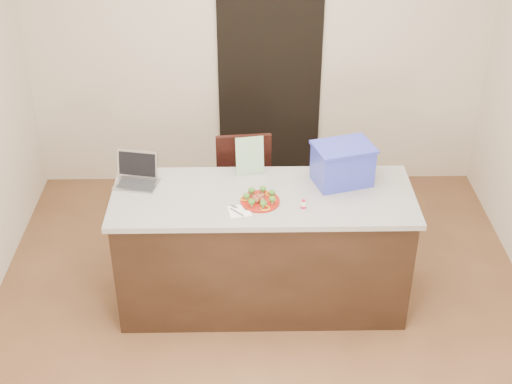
{
  "coord_description": "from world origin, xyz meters",
  "views": [
    {
      "loc": [
        -0.11,
        -3.81,
        3.51
      ],
      "look_at": [
        -0.05,
        0.2,
        0.98
      ],
      "focal_mm": 50.0,
      "sensor_mm": 36.0,
      "label": 1
    }
  ],
  "objects_px": {
    "chair": "(244,189)",
    "laptop": "(137,175)",
    "plate": "(260,201)",
    "yogurt_bottle": "(303,206)",
    "island": "(263,249)",
    "napkin": "(240,211)",
    "blue_box": "(343,164)"
  },
  "relations": [
    {
      "from": "napkin",
      "to": "blue_box",
      "type": "bearing_deg",
      "value": 26.77
    },
    {
      "from": "island",
      "to": "laptop",
      "type": "bearing_deg",
      "value": 167.63
    },
    {
      "from": "island",
      "to": "plate",
      "type": "relative_size",
      "value": 7.82
    },
    {
      "from": "plate",
      "to": "napkin",
      "type": "height_order",
      "value": "plate"
    },
    {
      "from": "island",
      "to": "plate",
      "type": "distance_m",
      "value": 0.48
    },
    {
      "from": "plate",
      "to": "yogurt_bottle",
      "type": "height_order",
      "value": "yogurt_bottle"
    },
    {
      "from": "island",
      "to": "laptop",
      "type": "distance_m",
      "value": 1.03
    },
    {
      "from": "plate",
      "to": "island",
      "type": "bearing_deg",
      "value": 76.2
    },
    {
      "from": "yogurt_bottle",
      "to": "blue_box",
      "type": "bearing_deg",
      "value": 49.87
    },
    {
      "from": "yogurt_bottle",
      "to": "laptop",
      "type": "relative_size",
      "value": 0.23
    },
    {
      "from": "napkin",
      "to": "plate",
      "type": "bearing_deg",
      "value": 37.64
    },
    {
      "from": "chair",
      "to": "napkin",
      "type": "bearing_deg",
      "value": -96.99
    },
    {
      "from": "island",
      "to": "laptop",
      "type": "xyz_separation_m",
      "value": [
        -0.87,
        0.19,
        0.51
      ]
    },
    {
      "from": "laptop",
      "to": "island",
      "type": "bearing_deg",
      "value": -0.8
    },
    {
      "from": "yogurt_bottle",
      "to": "laptop",
      "type": "distance_m",
      "value": 1.19
    },
    {
      "from": "laptop",
      "to": "napkin",
      "type": "bearing_deg",
      "value": -16.91
    },
    {
      "from": "laptop",
      "to": "blue_box",
      "type": "bearing_deg",
      "value": 10.38
    },
    {
      "from": "laptop",
      "to": "blue_box",
      "type": "height_order",
      "value": "blue_box"
    },
    {
      "from": "island",
      "to": "plate",
      "type": "xyz_separation_m",
      "value": [
        -0.02,
        -0.09,
        0.47
      ]
    },
    {
      "from": "laptop",
      "to": "blue_box",
      "type": "distance_m",
      "value": 1.42
    },
    {
      "from": "blue_box",
      "to": "chair",
      "type": "bearing_deg",
      "value": 127.39
    },
    {
      "from": "chair",
      "to": "laptop",
      "type": "bearing_deg",
      "value": -152.63
    },
    {
      "from": "island",
      "to": "yogurt_bottle",
      "type": "relative_size",
      "value": 27.49
    },
    {
      "from": "island",
      "to": "yogurt_bottle",
      "type": "distance_m",
      "value": 0.58
    },
    {
      "from": "island",
      "to": "napkin",
      "type": "xyz_separation_m",
      "value": [
        -0.16,
        -0.2,
        0.46
      ]
    },
    {
      "from": "yogurt_bottle",
      "to": "chair",
      "type": "relative_size",
      "value": 0.08
    },
    {
      "from": "chair",
      "to": "blue_box",
      "type": "bearing_deg",
      "value": -41.56
    },
    {
      "from": "blue_box",
      "to": "chair",
      "type": "relative_size",
      "value": 0.47
    },
    {
      "from": "yogurt_bottle",
      "to": "chair",
      "type": "height_order",
      "value": "yogurt_bottle"
    },
    {
      "from": "island",
      "to": "chair",
      "type": "distance_m",
      "value": 0.68
    },
    {
      "from": "napkin",
      "to": "laptop",
      "type": "bearing_deg",
      "value": 151.52
    },
    {
      "from": "plate",
      "to": "yogurt_bottle",
      "type": "xyz_separation_m",
      "value": [
        0.28,
        -0.09,
        0.02
      ]
    }
  ]
}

